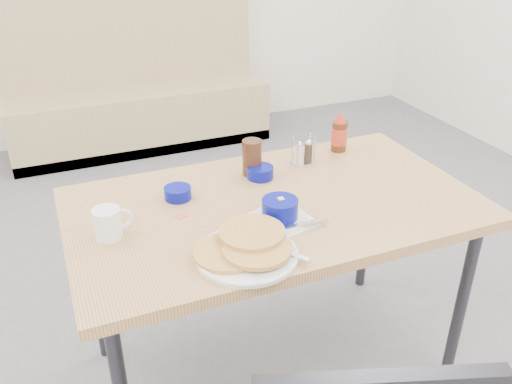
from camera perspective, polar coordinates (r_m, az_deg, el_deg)
name	(u,v)px	position (r m, az deg, el deg)	size (l,w,h in m)	color
booth_bench	(138,99)	(4.28, -12.33, 9.57)	(1.90, 0.56, 1.22)	tan
dining_table	(274,218)	(1.90, 1.95, -2.71)	(1.40, 0.80, 0.76)	tan
pancake_plate	(246,249)	(1.58, -1.03, -6.05)	(0.31, 0.30, 0.05)	white
coffee_mug	(109,223)	(1.71, -15.24, -3.14)	(0.13, 0.09, 0.10)	white
grits_setting	(280,212)	(1.74, 2.55, -2.12)	(0.25, 0.23, 0.08)	white
creamer_bowl	(178,193)	(1.90, -8.24, -0.10)	(0.09, 0.09, 0.04)	#050C7C
butter_bowl	(260,172)	(2.02, 0.44, 2.08)	(0.10, 0.10, 0.04)	#050C7C
amber_tumbler	(252,158)	(2.03, -0.42, 3.64)	(0.07, 0.07, 0.14)	#391F12
condiment_caddy	(303,154)	(2.14, 5.02, 4.03)	(0.10, 0.06, 0.11)	silver
syrup_bottle	(339,134)	(2.26, 8.77, 6.04)	(0.06, 0.06, 0.17)	#47230F
sugar_wrapper	(182,216)	(1.80, -7.80, -2.49)	(0.04, 0.03, 0.00)	#D6474F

